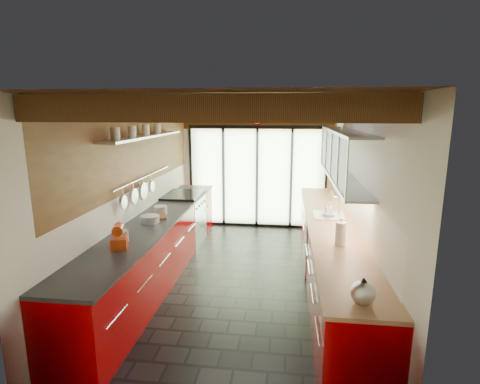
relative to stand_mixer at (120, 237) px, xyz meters
The scene contains 18 objects.
ground 2.05m from the stand_mixer, 44.30° to the left, with size 5.50×5.50×0.00m, color black.
room_shell 1.88m from the stand_mixer, 44.30° to the left, with size 5.50×5.50×5.50m.
ceiling_beams 2.51m from the stand_mixer, 51.87° to the left, with size 3.14×5.06×4.90m.
glass_door 4.18m from the stand_mixer, 72.10° to the left, with size 2.95×0.10×2.90m.
left_counter 1.36m from the stand_mixer, 90.23° to the left, with size 0.68×5.00×0.92m.
range_stove 2.75m from the stand_mixer, 90.11° to the left, with size 0.66×0.90×0.97m.
right_counter 2.89m from the stand_mixer, 26.00° to the left, with size 0.68×5.00×0.92m.
sink_assembly 3.04m from the stand_mixer, 32.66° to the left, with size 0.45×0.52×0.43m.
upper_cabinets_right 3.21m from the stand_mixer, 29.69° to the left, with size 0.34×3.00×3.00m.
left_wall_fixtures 1.64m from the stand_mixer, 98.06° to the left, with size 0.28×2.60×0.96m.
stand_mixer is the anchor object (origin of this frame).
pot_large 1.42m from the stand_mixer, 90.00° to the left, with size 0.20×0.20×0.12m, color silver.
pot_small 0.96m from the stand_mixer, 90.00° to the left, with size 0.26×0.26×0.10m, color silver.
cutting_board 1.24m from the stand_mixer, 90.00° to the left, with size 0.26×0.37×0.03m, color brown.
kettle 2.73m from the stand_mixer, 21.69° to the right, with size 0.20×0.25×0.24m.
paper_towel 2.56m from the stand_mixer, ahead, with size 0.16×0.16×0.33m.
soap_bottle 3.02m from the stand_mixer, 32.77° to the left, with size 0.10×0.10×0.21m, color silver.
bowl 3.02m from the stand_mixer, 32.70° to the left, with size 0.19×0.19×0.05m, color silver.
Camera 1 is at (0.63, -5.15, 2.45)m, focal length 28.00 mm.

